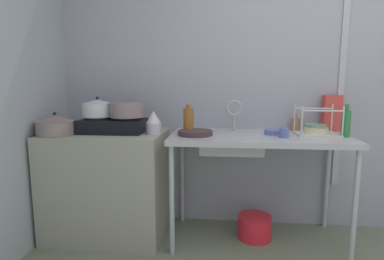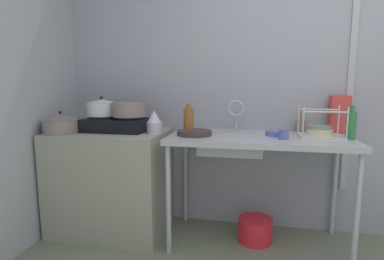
{
  "view_description": "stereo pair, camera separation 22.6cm",
  "coord_description": "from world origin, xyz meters",
  "views": [
    {
      "loc": [
        -0.85,
        -1.01,
        1.21
      ],
      "look_at": [
        -1.09,
        1.28,
        0.87
      ],
      "focal_mm": 28.22,
      "sensor_mm": 36.0,
      "label": 1
    },
    {
      "loc": [
        -0.63,
        -0.98,
        1.21
      ],
      "look_at": [
        -1.09,
        1.28,
        0.87
      ],
      "focal_mm": 28.22,
      "sensor_mm": 36.0,
      "label": 2
    }
  ],
  "objects": [
    {
      "name": "pot_on_left_burner",
      "position": [
        -1.84,
        1.28,
        1.03
      ],
      "size": [
        0.24,
        0.24,
        0.16
      ],
      "color": "silver",
      "rests_on": "stove"
    },
    {
      "name": "small_bowl_on_drainboard",
      "position": [
        -0.47,
        1.31,
        0.86
      ],
      "size": [
        0.13,
        0.13,
        0.04
      ],
      "primitive_type": "cylinder",
      "color": "#5360AC",
      "rests_on": "counter_sink"
    },
    {
      "name": "bottle_by_rack",
      "position": [
        0.03,
        1.25,
        0.94
      ],
      "size": [
        0.06,
        0.06,
        0.24
      ],
      "color": "#2B763C",
      "rests_on": "counter_sink"
    },
    {
      "name": "cup_by_rack",
      "position": [
        -0.41,
        1.17,
        0.88
      ],
      "size": [
        0.07,
        0.07,
        0.07
      ],
      "primitive_type": "cylinder",
      "color": "#5263A5",
      "rests_on": "counter_sink"
    },
    {
      "name": "percolator",
      "position": [
        -1.38,
        1.25,
        0.93
      ],
      "size": [
        0.12,
        0.12,
        0.18
      ],
      "color": "silver",
      "rests_on": "counter_concrete"
    },
    {
      "name": "bucket_on_floor",
      "position": [
        -0.59,
        1.3,
        0.09
      ],
      "size": [
        0.27,
        0.27,
        0.18
      ],
      "primitive_type": "cylinder",
      "color": "red",
      "rests_on": "ground"
    },
    {
      "name": "counter_sink",
      "position": [
        -0.58,
        1.28,
        0.78
      ],
      "size": [
        1.32,
        0.63,
        0.84
      ],
      "color": "#A4AAAB",
      "rests_on": "ground"
    },
    {
      "name": "sink_basin",
      "position": [
        -0.79,
        1.26,
        0.78
      ],
      "size": [
        0.46,
        0.35,
        0.13
      ],
      "primitive_type": "cube",
      "color": "#A4AAAB",
      "rests_on": "counter_sink"
    },
    {
      "name": "stove",
      "position": [
        -1.72,
        1.28,
        0.9
      ],
      "size": [
        0.5,
        0.31,
        0.12
      ],
      "color": "black",
      "rests_on": "counter_concrete"
    },
    {
      "name": "utensil_jar",
      "position": [
        -0.25,
        1.54,
        0.89
      ],
      "size": [
        0.07,
        0.07,
        0.21
      ],
      "color": "#976A4B",
      "rests_on": "counter_sink"
    },
    {
      "name": "frying_pan",
      "position": [
        -1.06,
        1.21,
        0.86
      ],
      "size": [
        0.26,
        0.26,
        0.04
      ],
      "primitive_type": "cylinder",
      "color": "#3B2D2D",
      "rests_on": "counter_sink"
    },
    {
      "name": "counter_concrete",
      "position": [
        -1.77,
        1.28,
        0.42
      ],
      "size": [
        0.91,
        0.63,
        0.84
      ],
      "primitive_type": "cube",
      "color": "gray",
      "rests_on": "ground"
    },
    {
      "name": "cereal_box",
      "position": [
        0.03,
        1.53,
        0.99
      ],
      "size": [
        0.15,
        0.09,
        0.29
      ],
      "primitive_type": "cube",
      "rotation": [
        0.0,
        0.0,
        0.09
      ],
      "color": "#C83E37",
      "rests_on": "counter_sink"
    },
    {
      "name": "bottle_by_sink",
      "position": [
        -1.11,
        1.29,
        0.94
      ],
      "size": [
        0.08,
        0.08,
        0.23
      ],
      "color": "brown",
      "rests_on": "counter_sink"
    },
    {
      "name": "pot_on_right_burner",
      "position": [
        -1.6,
        1.28,
        1.02
      ],
      "size": [
        0.27,
        0.27,
        0.11
      ],
      "color": "slate",
      "rests_on": "stove"
    },
    {
      "name": "wall_back",
      "position": [
        0.0,
        1.64,
        1.23
      ],
      "size": [
        5.31,
        0.1,
        2.45
      ],
      "primitive_type": "cube",
      "color": "#9399A0",
      "rests_on": "ground"
    },
    {
      "name": "wall_metal_strip",
      "position": [
        0.11,
        1.58,
        1.35
      ],
      "size": [
        0.05,
        0.01,
        1.96
      ],
      "primitive_type": "cube",
      "color": "#A4AAAB"
    },
    {
      "name": "faucet",
      "position": [
        -0.76,
        1.42,
        1.01
      ],
      "size": [
        0.13,
        0.07,
        0.26
      ],
      "color": "#A4AAAB",
      "rests_on": "counter_sink"
    },
    {
      "name": "dish_rack",
      "position": [
        -0.15,
        1.32,
        0.88
      ],
      "size": [
        0.3,
        0.24,
        0.22
      ],
      "color": "#B8BDBA",
      "rests_on": "counter_sink"
    },
    {
      "name": "pot_beside_stove",
      "position": [
        -2.1,
        1.11,
        0.92
      ],
      "size": [
        0.28,
        0.28,
        0.17
      ],
      "color": "slate",
      "rests_on": "counter_concrete"
    }
  ]
}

